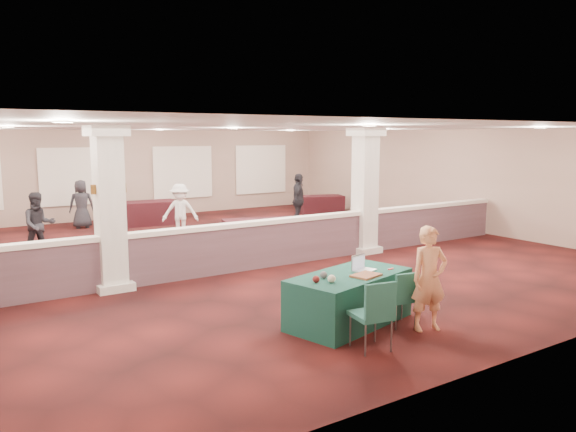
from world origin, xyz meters
TOP-DOWN VIEW (x-y plane):
  - ground at (0.00, 0.00)m, footprint 16.00×16.00m
  - wall_back at (0.00, 8.00)m, footprint 16.00×0.04m
  - wall_front at (0.00, -8.00)m, footprint 16.00×0.04m
  - wall_right at (8.00, 0.00)m, footprint 0.04×16.00m
  - ceiling at (0.00, 0.00)m, footprint 16.00×16.00m
  - partition_wall at (0.00, -1.50)m, footprint 15.60×0.28m
  - column_left at (-3.50, -1.50)m, footprint 0.72×0.72m
  - column_right at (3.00, -1.50)m, footprint 0.72×0.72m
  - sconce_left at (-3.78, -1.50)m, footprint 0.12×0.12m
  - sconce_right at (-3.22, -1.50)m, footprint 0.12×0.12m
  - near_table at (-0.88, -5.60)m, footprint 2.31×1.54m
  - conf_chair_main at (-0.29, -6.20)m, footprint 0.51×0.52m
  - conf_chair_side at (-1.36, -6.74)m, footprint 0.59×0.59m
  - woman at (-0.06, -6.53)m, footprint 0.68×0.55m
  - far_table_front_center at (0.97, 0.30)m, footprint 2.16×1.49m
  - far_table_front_right at (5.18, 0.30)m, footprint 1.74×1.04m
  - far_table_back_center at (-0.17, 6.02)m, footprint 2.06×1.19m
  - far_table_back_right at (6.50, 5.06)m, footprint 1.88×1.35m
  - attendee_a at (-4.15, 2.51)m, footprint 0.80×0.46m
  - attendee_b at (-0.22, 2.95)m, footprint 1.14×0.88m
  - attendee_c at (3.90, 2.83)m, footprint 1.08×1.09m
  - attendee_d at (-2.18, 6.50)m, footprint 0.84×0.54m
  - laptop_base at (-0.54, -5.58)m, footprint 0.42×0.34m
  - laptop_screen at (-0.58, -5.45)m, footprint 0.36×0.10m
  - screen_glow at (-0.57, -5.46)m, footprint 0.32×0.09m
  - knitting at (-0.76, -5.86)m, footprint 0.51×0.43m
  - yarn_cream at (-1.45, -5.86)m, footprint 0.12×0.12m
  - yarn_red at (-1.65, -5.74)m, footprint 0.11×0.11m
  - yarn_grey at (-1.40, -5.60)m, footprint 0.12×0.12m
  - scissors at (-0.10, -5.73)m, footprint 0.14×0.07m

SIDE VIEW (x-z plane):
  - ground at x=0.00m, z-range 0.00..0.00m
  - far_table_front_right at x=5.18m, z-range 0.00..0.67m
  - far_table_back_right at x=6.50m, z-range 0.00..0.69m
  - far_table_front_center at x=0.97m, z-range 0.00..0.80m
  - far_table_back_center at x=-0.17m, z-range 0.00..0.80m
  - near_table at x=-0.88m, z-range 0.00..0.81m
  - conf_chair_main at x=-0.29m, z-range 0.08..0.97m
  - partition_wall at x=0.00m, z-range 0.02..1.12m
  - conf_chair_side at x=-1.36m, z-range 0.09..1.11m
  - attendee_d at x=-2.18m, z-range 0.00..1.59m
  - attendee_b at x=-0.22m, z-range 0.00..1.62m
  - attendee_a at x=-4.15m, z-range 0.00..1.63m
  - scissors at x=-0.10m, z-range 0.81..0.82m
  - woman at x=-0.06m, z-range 0.00..1.64m
  - laptop_base at x=-0.54m, z-range 0.81..0.83m
  - knitting at x=-0.76m, z-range 0.81..0.84m
  - yarn_red at x=-1.65m, z-range 0.81..0.92m
  - yarn_grey at x=-1.40m, z-range 0.81..0.93m
  - yarn_cream at x=-1.45m, z-range 0.81..0.93m
  - attendee_c at x=3.90m, z-range 0.00..1.77m
  - screen_glow at x=-0.57m, z-range 0.83..1.04m
  - laptop_screen at x=-0.58m, z-range 0.83..1.08m
  - wall_back at x=0.00m, z-range 0.00..3.20m
  - wall_front at x=0.00m, z-range 0.00..3.20m
  - wall_right at x=8.00m, z-range 0.00..3.20m
  - column_left at x=-3.50m, z-range 0.04..3.24m
  - column_right at x=3.00m, z-range 0.04..3.24m
  - sconce_left at x=-3.78m, z-range 1.91..2.09m
  - sconce_right at x=-3.22m, z-range 1.91..2.09m
  - ceiling at x=0.00m, z-range 3.19..3.21m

